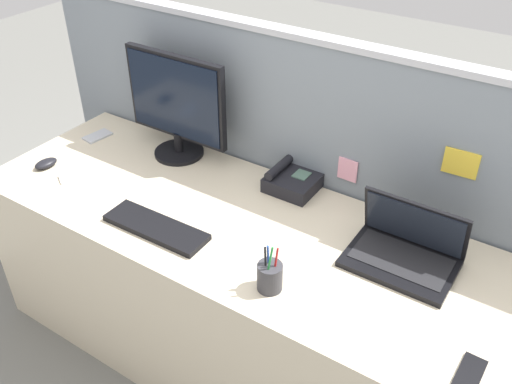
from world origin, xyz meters
TOP-DOWN VIEW (x-y plane):
  - ground_plane at (0.00, 0.00)m, footprint 10.00×10.00m
  - desk at (0.00, 0.00)m, footprint 2.21×0.74m
  - cubicle_divider at (0.00, 0.41)m, footprint 2.57×0.08m
  - desktop_monitor at (-0.54, 0.27)m, footprint 0.49×0.21m
  - laptop at (0.54, 0.13)m, footprint 0.35×0.25m
  - desk_phone at (0.01, 0.30)m, footprint 0.19×0.18m
  - keyboard_main at (-0.26, -0.20)m, footprint 0.40×0.13m
  - computer_mouse_right_hand at (-0.94, -0.13)m, footprint 0.07×0.11m
  - pen_cup at (0.23, -0.23)m, footprint 0.08×0.08m
  - cell_phone_white_slab at (-0.77, -0.11)m, footprint 0.13×0.16m
  - cell_phone_black_slab at (0.86, -0.22)m, footprint 0.07×0.16m
  - cell_phone_silver_slab at (-0.95, 0.17)m, footprint 0.09×0.13m

SIDE VIEW (x-z plane):
  - ground_plane at x=0.00m, z-range 0.00..0.00m
  - desk at x=0.00m, z-range 0.00..0.75m
  - cubicle_divider at x=0.00m, z-range 0.00..1.34m
  - cell_phone_white_slab at x=-0.77m, z-range 0.75..0.76m
  - cell_phone_black_slab at x=0.86m, z-range 0.75..0.76m
  - cell_phone_silver_slab at x=-0.95m, z-range 0.75..0.76m
  - keyboard_main at x=-0.26m, z-range 0.75..0.77m
  - computer_mouse_right_hand at x=-0.94m, z-range 0.75..0.78m
  - desk_phone at x=0.01m, z-range 0.73..0.83m
  - pen_cup at x=0.23m, z-range 0.71..0.89m
  - laptop at x=0.54m, z-range 0.69..0.90m
  - desktop_monitor at x=-0.54m, z-range 0.76..1.21m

